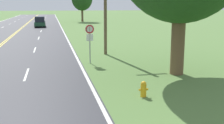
{
  "coord_description": "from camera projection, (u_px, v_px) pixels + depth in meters",
  "views": [
    {
      "loc": [
        4.83,
        0.51,
        3.84
      ],
      "look_at": [
        7.53,
        12.92,
        1.25
      ],
      "focal_mm": 45.0,
      "sensor_mm": 36.0,
      "label": 1
    }
  ],
  "objects": [
    {
      "name": "traffic_sign",
      "position": [
        90.0,
        34.0,
        18.42
      ],
      "size": [
        0.6,
        0.1,
        2.58
      ],
      "color": "gray",
      "rests_on": "ground"
    },
    {
      "name": "fire_hydrant",
      "position": [
        143.0,
        89.0,
        11.9
      ],
      "size": [
        0.41,
        0.25,
        0.68
      ],
      "color": "gold",
      "rests_on": "ground"
    },
    {
      "name": "car_dark_green_van_mid_near",
      "position": [
        40.0,
        22.0,
        49.59
      ],
      "size": [
        1.88,
        4.87,
        1.83
      ],
      "rotation": [
        0.0,
        0.0,
        -1.56
      ],
      "color": "black",
      "rests_on": "ground"
    }
  ]
}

